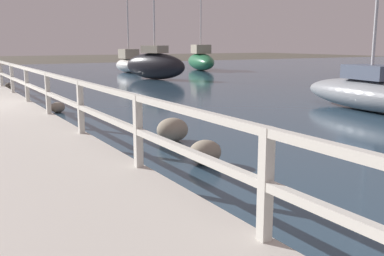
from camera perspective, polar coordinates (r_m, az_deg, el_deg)
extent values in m
cube|color=silver|center=(3.85, 9.32, -7.14)|extent=(0.10, 0.10, 0.99)
cube|color=silver|center=(6.11, -6.87, -0.40)|extent=(0.10, 0.10, 0.99)
cube|color=silver|center=(8.63, -13.97, 2.61)|extent=(0.10, 0.10, 0.99)
cube|color=silver|center=(11.23, -17.84, 4.23)|extent=(0.10, 0.10, 0.99)
cube|color=silver|center=(13.87, -20.25, 5.23)|extent=(0.10, 0.10, 0.99)
cube|color=silver|center=(16.53, -21.89, 5.90)|extent=(0.10, 0.10, 0.99)
cube|color=silver|center=(19.20, -23.08, 6.39)|extent=(0.10, 0.10, 0.99)
cube|color=silver|center=(13.84, -20.37, 7.11)|extent=(0.09, 32.50, 0.08)
cube|color=silver|center=(13.87, -20.25, 5.23)|extent=(0.09, 32.50, 0.08)
ellipsoid|color=gray|center=(7.28, 1.70, -3.10)|extent=(0.54, 0.48, 0.40)
ellipsoid|color=#666056|center=(20.68, -22.18, 4.97)|extent=(0.39, 0.35, 0.29)
ellipsoid|color=gray|center=(13.28, -16.69, 2.53)|extent=(0.40, 0.36, 0.30)
ellipsoid|color=gray|center=(8.96, -2.50, -0.23)|extent=(0.64, 0.58, 0.48)
ellipsoid|color=black|center=(24.65, -4.75, 7.84)|extent=(2.58, 4.43, 1.40)
cube|color=#9E937F|center=(24.62, -4.78, 9.93)|extent=(1.24, 1.48, 0.40)
cylinder|color=silver|center=(24.69, -4.86, 14.86)|extent=(0.09, 0.09, 4.64)
ellipsoid|color=gray|center=(14.01, 21.70, 3.92)|extent=(1.99, 5.34, 0.91)
cube|color=#4C566B|center=(13.95, 21.89, 6.59)|extent=(1.14, 1.63, 0.40)
ellipsoid|color=white|center=(30.55, -8.02, 7.87)|extent=(1.50, 3.25, 0.92)
cube|color=#9E937F|center=(30.52, -8.06, 9.32)|extent=(1.02, 1.46, 0.63)
cylinder|color=silver|center=(30.55, -8.17, 13.48)|extent=(0.09, 0.09, 5.06)
ellipsoid|color=#236B42|center=(33.05, 1.11, 8.42)|extent=(3.34, 5.98, 1.19)
cube|color=#9E937F|center=(33.03, 1.11, 9.99)|extent=(1.75, 2.50, 0.63)
cylinder|color=silver|center=(33.10, 1.13, 14.50)|extent=(0.09, 0.09, 5.82)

